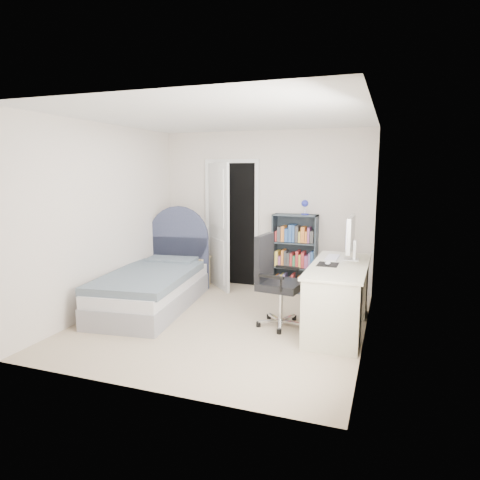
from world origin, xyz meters
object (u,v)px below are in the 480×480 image
(bookcase, at_px, (295,256))
(floor_lamp, at_px, (216,247))
(desk, at_px, (339,293))
(bed, at_px, (155,285))
(nightstand, at_px, (195,263))
(office_chair, at_px, (274,276))

(bookcase, bearing_deg, floor_lamp, 178.93)
(floor_lamp, relative_size, desk, 0.95)
(bed, xyz_separation_m, nightstand, (0.09, 1.11, 0.08))
(nightstand, bearing_deg, bed, -94.85)
(desk, distance_m, office_chair, 0.79)
(bed, height_order, bookcase, bookcase)
(bed, bearing_deg, bookcase, 38.59)
(desk, xyz_separation_m, office_chair, (-0.76, -0.14, 0.18))
(floor_lamp, distance_m, office_chair, 2.10)
(desk, height_order, office_chair, desk)
(bookcase, height_order, office_chair, bookcase)
(floor_lamp, xyz_separation_m, office_chair, (1.42, -1.55, -0.01))
(nightstand, bearing_deg, floor_lamp, 46.01)
(desk, bearing_deg, bookcase, 121.07)
(nightstand, bearing_deg, office_chair, -37.29)
(bed, relative_size, nightstand, 3.89)
(bed, xyz_separation_m, desk, (2.53, -0.03, 0.13))
(floor_lamp, xyz_separation_m, desk, (2.18, -1.41, -0.20))
(office_chair, bearing_deg, bookcase, 92.72)
(bed, xyz_separation_m, bookcase, (1.70, 1.36, 0.26))
(floor_lamp, bearing_deg, bookcase, -1.07)
(bookcase, distance_m, desk, 1.62)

